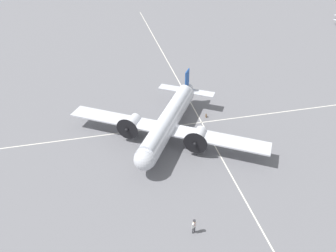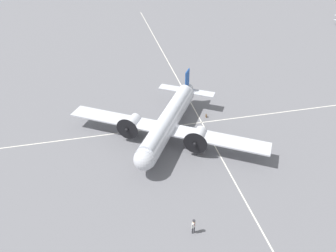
# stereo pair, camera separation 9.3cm
# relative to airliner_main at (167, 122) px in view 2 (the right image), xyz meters

# --- Properties ---
(ground_plane) EXTENTS (300.00, 300.00, 0.00)m
(ground_plane) POSITION_rel_airliner_main_xyz_m (-0.36, 0.22, -2.54)
(ground_plane) COLOR slate
(apron_line_eastwest) EXTENTS (120.00, 0.16, 0.01)m
(apron_line_eastwest) POSITION_rel_airliner_main_xyz_m (-0.36, 5.70, -2.54)
(apron_line_eastwest) COLOR silver
(apron_line_eastwest) RESTS_ON ground_plane
(apron_line_northsouth) EXTENTS (0.16, 120.00, 0.01)m
(apron_line_northsouth) POSITION_rel_airliner_main_xyz_m (-2.55, 0.22, -2.54)
(apron_line_northsouth) COLOR silver
(apron_line_northsouth) RESTS_ON ground_plane
(airliner_main) EXTENTS (19.31, 24.02, 5.85)m
(airliner_main) POSITION_rel_airliner_main_xyz_m (0.00, 0.00, 0.00)
(airliner_main) COLOR silver
(airliner_main) RESTS_ON ground_plane
(crew_foreground) EXTENTS (0.40, 0.52, 1.74)m
(crew_foreground) POSITION_rel_airliner_main_xyz_m (15.39, -0.83, -1.45)
(crew_foreground) COLOR #2D2D33
(crew_foreground) RESTS_ON ground_plane
(suitcase_near_door) EXTENTS (0.34, 0.12, 0.52)m
(suitcase_near_door) POSITION_rel_airliner_main_xyz_m (-3.74, 6.75, -2.30)
(suitcase_near_door) COLOR brown
(suitcase_near_door) RESTS_ON ground_plane
(traffic_cone) EXTENTS (0.42, 0.42, 0.55)m
(traffic_cone) POSITION_rel_airliner_main_xyz_m (2.30, 6.62, -2.28)
(traffic_cone) COLOR orange
(traffic_cone) RESTS_ON ground_plane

